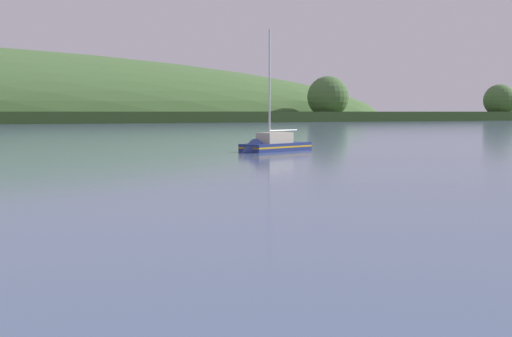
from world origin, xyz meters
The scene contains 1 object.
sailboat_near_mooring centered at (13.49, 65.95, 0.22)m, with size 7.92×4.60×10.95m.
Camera 1 is at (-15.78, 15.32, 3.26)m, focal length 50.26 mm.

